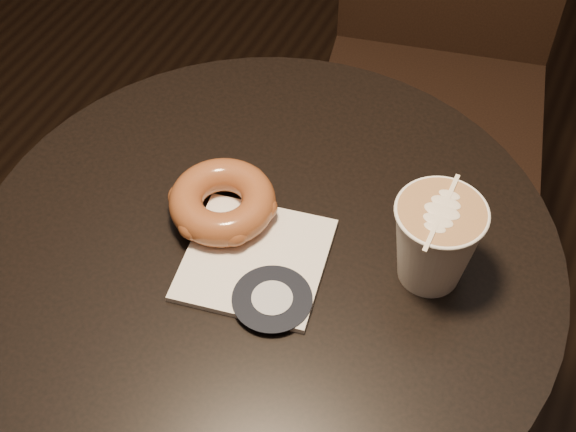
{
  "coord_description": "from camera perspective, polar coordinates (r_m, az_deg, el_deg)",
  "views": [
    {
      "loc": [
        0.26,
        -0.51,
        1.5
      ],
      "look_at": [
        0.01,
        0.03,
        0.79
      ],
      "focal_mm": 50.0,
      "sensor_mm": 36.0,
      "label": 1
    }
  ],
  "objects": [
    {
      "name": "cafe_table",
      "position": [
        1.11,
        -1.37,
        -8.58
      ],
      "size": [
        0.7,
        0.7,
        0.75
      ],
      "color": "black",
      "rests_on": "ground"
    },
    {
      "name": "chair",
      "position": [
        1.53,
        10.94,
        12.66
      ],
      "size": [
        0.49,
        0.49,
        1.04
      ],
      "rotation": [
        0.0,
        0.0,
        0.21
      ],
      "color": "black",
      "rests_on": "ground"
    },
    {
      "name": "pastry_bag",
      "position": [
        0.93,
        -2.34,
        -3.1
      ],
      "size": [
        0.18,
        0.18,
        0.01
      ],
      "primitive_type": "cube",
      "rotation": [
        0.0,
        0.0,
        0.16
      ],
      "color": "white",
      "rests_on": "cafe_table"
    },
    {
      "name": "doughnut",
      "position": [
        0.95,
        -4.69,
        1.04
      ],
      "size": [
        0.13,
        0.13,
        0.04
      ],
      "primitive_type": "torus",
      "color": "brown",
      "rests_on": "pastry_bag"
    },
    {
      "name": "latte_cup",
      "position": [
        0.89,
        10.4,
        -1.92
      ],
      "size": [
        0.1,
        0.1,
        0.11
      ],
      "primitive_type": null,
      "color": "white",
      "rests_on": "cafe_table"
    }
  ]
}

